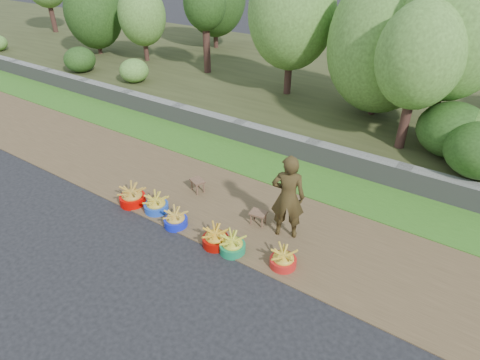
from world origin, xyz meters
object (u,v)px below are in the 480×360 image
Objects in this scene: basin_d at (215,238)px; basin_f at (283,259)px; basin_c at (176,219)px; stool_left at (198,182)px; basin_a at (132,196)px; stool_right at (258,215)px; basin_e at (232,245)px; basin_b at (156,205)px; vendor_woman at (288,197)px.

basin_f is (1.31, 0.21, -0.01)m from basin_d.
stool_left is (-0.42, 1.20, 0.09)m from basin_c.
stool_left is at bearing 53.40° from basin_a.
stool_right is at bearing -8.43° from stool_left.
basin_a is 1.40× the size of stool_left.
basin_a is 3.59m from basin_f.
basin_c reaches higher than stool_right.
stool_left is at bearing 146.12° from basin_e.
basin_c is 2.31m from basin_f.
basin_f is (0.94, 0.18, -0.00)m from basin_e.
basin_e reaches higher than stool_left.
basin_c is at bearing 178.84° from basin_d.
basin_d is at bearing -40.72° from stool_left.
basin_e is (2.03, -0.14, -0.01)m from basin_b.
basin_a is at bearing -161.15° from stool_right.
basin_d is (1.00, -0.02, 0.01)m from basin_c.
basin_a is 1.15× the size of basin_e.
basin_b is 1.09m from stool_left.
basin_f reaches higher than stool_right.
basin_b reaches higher than stool_right.
basin_f is at bearing -37.71° from stool_right.
basin_e is at bearing -168.93° from basin_f.
stool_left is 2.44m from vendor_woman.
basin_d is 1.25× the size of stool_left.
stool_left is at bearing 139.28° from basin_d.
vendor_woman is at bearing 115.94° from basin_f.
vendor_woman is at bearing -5.68° from stool_left.
basin_e is 1.39× the size of stool_right.
basin_a reaches higher than basin_c.
stool_right is (-0.04, 0.94, 0.08)m from basin_e.
basin_e is at bearing -1.17° from basin_a.
basin_a is at bearing -126.60° from stool_left.
vendor_woman is (0.60, 0.03, 0.63)m from stool_right.
basin_f is at bearing 0.91° from basin_b.
basin_f is 1.36× the size of stool_right.
basin_a is 1.43m from stool_left.
basin_c reaches higher than stool_left.
basin_e is 1.32m from vendor_woman.
basin_e is 2.16m from stool_left.
basin_b is at bearing 174.52° from basin_d.
basin_c is at bearing -179.89° from basin_e.
basin_b is 2.15m from stool_right.
basin_b is 0.68m from basin_c.
basin_e reaches higher than basin_c.
basin_b is at bearing 176.14° from basin_e.
basin_a is 1.12× the size of basin_d.
stool_right is (1.75, -0.26, -0.01)m from stool_left.
vendor_woman reaches higher than basin_e.
basin_b is 2.03m from basin_e.
basin_b is (0.61, 0.08, -0.02)m from basin_a.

